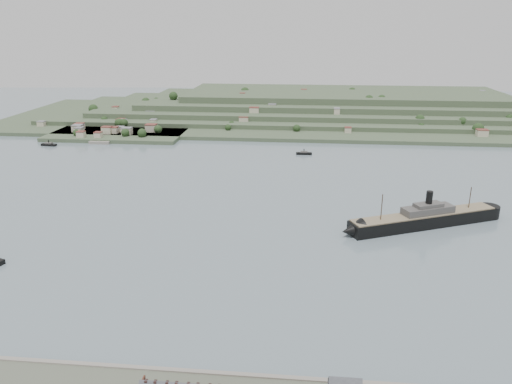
# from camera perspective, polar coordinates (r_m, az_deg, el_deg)

# --- Properties ---
(ground) EXTENTS (1400.00, 1400.00, 0.00)m
(ground) POSITION_cam_1_polar(r_m,az_deg,el_deg) (319.13, 3.08, -3.61)
(ground) COLOR slate
(ground) RESTS_ON ground
(far_peninsula) EXTENTS (760.00, 309.00, 30.00)m
(far_peninsula) POSITION_cam_1_polar(r_m,az_deg,el_deg) (696.98, 7.04, 9.52)
(far_peninsula) COLOR #33452E
(far_peninsula) RESTS_ON ground
(steamship) EXTENTS (107.63, 57.29, 27.49)m
(steamship) POSITION_cam_1_polar(r_m,az_deg,el_deg) (328.28, 18.26, -2.97)
(steamship) COLOR black
(steamship) RESTS_ON ground
(ferry_west) EXTENTS (16.73, 6.22, 6.13)m
(ferry_west) POSITION_cam_1_polar(r_m,az_deg,el_deg) (566.07, -22.59, 5.04)
(ferry_west) COLOR black
(ferry_west) RESTS_ON ground
(ferry_east) EXTENTS (15.50, 4.92, 5.75)m
(ferry_east) POSITION_cam_1_polar(r_m,az_deg,el_deg) (489.50, 5.50, 4.44)
(ferry_east) COLOR black
(ferry_east) RESTS_ON ground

